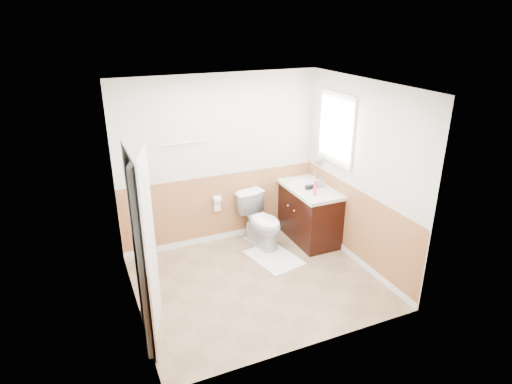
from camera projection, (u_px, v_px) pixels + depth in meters
name	position (u px, v px, depth m)	size (l,w,h in m)	color
floor	(257.00, 282.00, 5.65)	(3.00, 3.00, 0.00)	#8C7051
ceiling	(257.00, 86.00, 4.70)	(3.00, 3.00, 0.00)	white
wall_back	(221.00, 161.00, 6.27)	(3.00, 3.00, 0.00)	silver
wall_front	(312.00, 241.00, 4.07)	(3.00, 3.00, 0.00)	silver
wall_left	(128.00, 214.00, 4.62)	(3.00, 3.00, 0.00)	silver
wall_right	(361.00, 176.00, 5.73)	(3.00, 3.00, 0.00)	silver
wainscot_back	(222.00, 209.00, 6.55)	(3.00, 3.00, 0.00)	#AC7544
wainscot_front	(308.00, 306.00, 4.36)	(3.00, 3.00, 0.00)	#AC7544
wainscot_left	(136.00, 274.00, 4.91)	(2.60, 2.60, 0.00)	#AC7544
wainscot_right	(355.00, 226.00, 6.01)	(2.60, 2.60, 0.00)	#AC7544
toilet	(261.00, 221.00, 6.41)	(0.44, 0.77, 0.79)	white
bath_mat	(274.00, 258.00, 6.18)	(0.55, 0.80, 0.02)	white
vanity_cabinet	(308.00, 214.00, 6.62)	(0.55, 1.10, 0.80)	black
vanity_knob_left	(294.00, 211.00, 6.37)	(0.03, 0.03, 0.03)	white
vanity_knob_right	(288.00, 206.00, 6.54)	(0.03, 0.03, 0.03)	silver
countertop	(309.00, 188.00, 6.46)	(0.60, 1.15, 0.05)	white
sink_basin	(305.00, 182.00, 6.58)	(0.36, 0.36, 0.02)	white
faucet	(315.00, 177.00, 6.62)	(0.02, 0.02, 0.14)	white
lotion_bottle	(315.00, 188.00, 6.10)	(0.05, 0.05, 0.22)	#E53B68
soap_dispenser	(321.00, 182.00, 6.38)	(0.08, 0.08, 0.17)	gray
hair_dryer_body	(310.00, 187.00, 6.34)	(0.07, 0.07, 0.14)	black
hair_dryer_handle	(307.00, 188.00, 6.37)	(0.03, 0.03, 0.07)	black
mirror_panel	(317.00, 134.00, 6.54)	(0.02, 0.35, 0.90)	silver
window_frame	(337.00, 129.00, 6.03)	(0.04, 0.80, 1.00)	white
window_glass	(338.00, 129.00, 6.03)	(0.01, 0.70, 0.90)	white
door	(147.00, 251.00, 4.36)	(0.05, 0.80, 2.04)	white
door_frame	(139.00, 251.00, 4.33)	(0.02, 0.92, 2.10)	white
door_knob	(148.00, 241.00, 4.69)	(0.06, 0.06, 0.06)	silver
towel_bar	(183.00, 143.00, 5.89)	(0.02, 0.02, 0.62)	silver
tp_holder_bar	(217.00, 199.00, 6.39)	(0.02, 0.02, 0.14)	silver
tp_roll	(217.00, 199.00, 6.39)	(0.11, 0.11, 0.10)	white
tp_sheet	(217.00, 206.00, 6.43)	(0.10, 0.01, 0.16)	white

